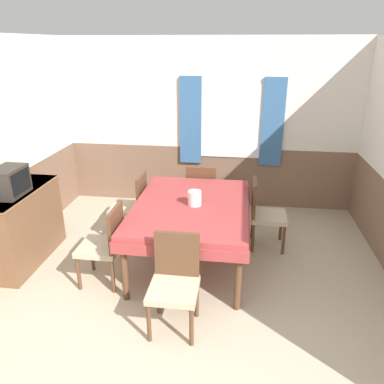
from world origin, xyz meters
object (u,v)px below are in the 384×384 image
(chair_head_near, at_px, (175,280))
(sideboard, at_px, (22,226))
(dining_table, at_px, (191,212))
(vase, at_px, (195,198))
(chair_head_window, at_px, (202,192))
(chair_left_far, at_px, (133,204))
(tv, at_px, (9,182))
(chair_left_near, at_px, (106,243))
(chair_right_far, at_px, (264,212))

(chair_head_near, bearing_deg, sideboard, -23.27)
(dining_table, distance_m, chair_head_near, 1.10)
(dining_table, height_order, vase, vase)
(chair_head_window, bearing_deg, chair_left_far, -146.58)
(tv, bearing_deg, chair_head_near, -20.45)
(chair_left_near, bearing_deg, chair_head_window, -28.12)
(chair_left_far, bearing_deg, chair_head_window, -56.58)
(chair_right_far, bearing_deg, chair_left_near, -58.80)
(chair_left_near, bearing_deg, chair_left_far, 0.00)
(chair_right_far, height_order, sideboard, sideboard)
(chair_head_near, xyz_separation_m, chair_head_window, (-0.00, 2.18, 0.00))
(dining_table, distance_m, chair_left_far, 1.02)
(dining_table, relative_size, vase, 10.60)
(chair_left_near, height_order, sideboard, sideboard)
(dining_table, height_order, chair_right_far, chair_right_far)
(tv, height_order, vase, tv)
(chair_left_far, height_order, chair_right_far, same)
(dining_table, relative_size, tv, 4.36)
(chair_head_near, bearing_deg, chair_right_far, -118.12)
(sideboard, bearing_deg, chair_right_far, 14.65)
(chair_head_window, bearing_deg, chair_right_far, -33.42)
(chair_right_far, bearing_deg, vase, -56.59)
(chair_head_near, relative_size, chair_head_window, 1.00)
(chair_right_far, xyz_separation_m, tv, (-2.83, -0.88, 0.59))
(chair_head_near, height_order, chair_left_far, same)
(dining_table, bearing_deg, sideboard, -173.52)
(dining_table, xyz_separation_m, chair_head_near, (0.00, -1.09, -0.18))
(chair_left_far, relative_size, sideboard, 0.76)
(chair_head_near, relative_size, chair_right_far, 1.00)
(chair_left_far, height_order, chair_left_near, same)
(chair_right_far, distance_m, sideboard, 2.96)
(chair_head_near, xyz_separation_m, sideboard, (-2.01, 0.86, -0.02))
(chair_head_window, relative_size, chair_left_near, 1.00)
(dining_table, relative_size, chair_head_near, 1.99)
(chair_head_window, xyz_separation_m, tv, (-1.97, -1.44, 0.59))
(tv, bearing_deg, chair_right_far, 17.16)
(chair_head_window, relative_size, tv, 2.20)
(chair_left_far, xyz_separation_m, chair_right_far, (1.72, 0.00, 0.00))
(tv, bearing_deg, sideboard, 104.03)
(vase, bearing_deg, chair_right_far, 33.41)
(chair_left_far, distance_m, chair_head_window, 1.03)
(chair_head_near, distance_m, chair_right_far, 1.83)
(chair_left_far, relative_size, chair_right_far, 1.00)
(sideboard, bearing_deg, chair_left_far, 33.22)
(chair_right_far, xyz_separation_m, vase, (-0.82, -0.54, 0.37))
(vase, bearing_deg, chair_left_near, -150.89)
(chair_head_window, xyz_separation_m, vase, (0.04, -1.11, 0.37))
(chair_left_far, bearing_deg, vase, -120.90)
(sideboard, bearing_deg, chair_head_near, -23.27)
(sideboard, distance_m, vase, 2.09)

